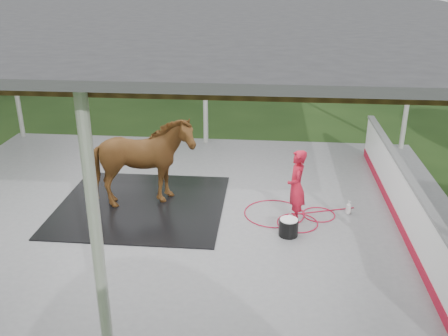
# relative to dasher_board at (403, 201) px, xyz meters

# --- Properties ---
(ground) EXTENTS (100.00, 100.00, 0.00)m
(ground) POSITION_rel_dasher_board_xyz_m (-4.60, 0.00, -0.59)
(ground) COLOR #1E3814
(concrete_slab) EXTENTS (12.00, 10.00, 0.05)m
(concrete_slab) POSITION_rel_dasher_board_xyz_m (-4.60, 0.00, -0.57)
(concrete_slab) COLOR slate
(concrete_slab) RESTS_ON ground
(pavilion_structure) EXTENTS (12.60, 10.60, 4.05)m
(pavilion_structure) POSITION_rel_dasher_board_xyz_m (-4.60, -0.00, 3.37)
(pavilion_structure) COLOR beige
(pavilion_structure) RESTS_ON ground
(dasher_board) EXTENTS (0.16, 8.00, 1.15)m
(dasher_board) POSITION_rel_dasher_board_xyz_m (0.00, 0.00, 0.00)
(dasher_board) COLOR #A60D26
(dasher_board) RESTS_ON concrete_slab
(tree_belt) EXTENTS (28.00, 28.00, 5.80)m
(tree_belt) POSITION_rel_dasher_board_xyz_m (-4.30, 0.90, 3.20)
(tree_belt) COLOR #382314
(tree_belt) RESTS_ON ground
(rubber_mat) EXTENTS (3.60, 3.38, 0.03)m
(rubber_mat) POSITION_rel_dasher_board_xyz_m (-5.49, 0.35, -0.53)
(rubber_mat) COLOR black
(rubber_mat) RESTS_ON concrete_slab
(horse) EXTENTS (2.55, 1.83, 1.96)m
(horse) POSITION_rel_dasher_board_xyz_m (-5.49, 0.35, 0.47)
(horse) COLOR brown
(horse) RESTS_ON rubber_mat
(handler) EXTENTS (0.38, 0.57, 1.56)m
(handler) POSITION_rel_dasher_board_xyz_m (-2.15, -0.04, 0.24)
(handler) COLOR red
(handler) RESTS_ON concrete_slab
(wash_bucket) EXTENTS (0.38, 0.38, 0.35)m
(wash_bucket) POSITION_rel_dasher_board_xyz_m (-2.30, -0.65, -0.36)
(wash_bucket) COLOR black
(wash_bucket) RESTS_ON concrete_slab
(soap_bottle_a) EXTENTS (0.16, 0.16, 0.30)m
(soap_bottle_a) POSITION_rel_dasher_board_xyz_m (-0.99, 0.39, -0.39)
(soap_bottle_a) COLOR silver
(soap_bottle_a) RESTS_ON concrete_slab
(soap_bottle_b) EXTENTS (0.11, 0.11, 0.17)m
(soap_bottle_b) POSITION_rel_dasher_board_xyz_m (-2.23, 0.00, -0.46)
(soap_bottle_b) COLOR #338CD8
(soap_bottle_b) RESTS_ON concrete_slab
(hose_coil) EXTENTS (2.38, 1.45, 0.02)m
(hose_coil) POSITION_rel_dasher_board_xyz_m (-2.28, 0.15, -0.53)
(hose_coil) COLOR #A90C2A
(hose_coil) RESTS_ON concrete_slab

